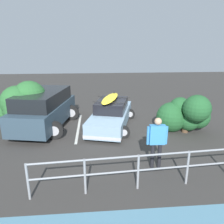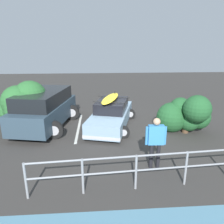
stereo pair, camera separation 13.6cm
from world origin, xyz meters
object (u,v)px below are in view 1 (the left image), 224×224
object	(u,v)px
sedan_car	(111,114)
person_bystander	(157,138)
suv_car	(44,109)
bush_near_right	(22,107)
bush_near_left	(185,115)

from	to	relation	value
sedan_car	person_bystander	size ratio (longest dim) A/B	2.60
suv_car	sedan_car	bearing A→B (deg)	178.22
bush_near_right	bush_near_left	bearing A→B (deg)	171.78
bush_near_left	bush_near_right	world-z (taller)	bush_near_right
bush_near_right	person_bystander	bearing A→B (deg)	142.98
bush_near_left	person_bystander	bearing A→B (deg)	53.94
person_bystander	bush_near_right	world-z (taller)	bush_near_right
sedan_car	suv_car	xyz separation A→B (m)	(3.32, -0.10, 0.33)
person_bystander	bush_near_left	world-z (taller)	bush_near_left
sedan_car	bush_near_right	xyz separation A→B (m)	(4.36, -0.10, 0.47)
sedan_car	bush_near_right	world-z (taller)	bush_near_right
suv_car	bush_near_right	world-z (taller)	bush_near_right
suv_car	person_bystander	bearing A→B (deg)	137.13
person_bystander	sedan_car	bearing A→B (deg)	-73.82
bush_near_right	suv_car	bearing A→B (deg)	-179.96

